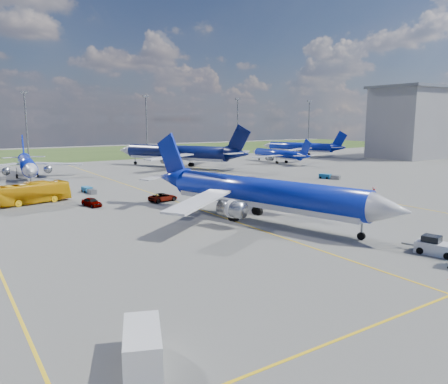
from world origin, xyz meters
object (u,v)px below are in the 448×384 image
service_car_a (92,202)px  baggage_tug_e (329,177)px  main_airliner (262,221)px  pushback_tug (436,247)px  bg_jet_ne (278,163)px  bg_jet_ene (300,156)px  service_van (142,346)px  bg_jet_nnw (28,179)px  service_car_b (163,197)px  baggage_tug_c (89,190)px  service_car_c (252,180)px  bg_jet_n (177,167)px  apron_bus (30,193)px  warning_post (374,196)px  baggage_tug_w (327,192)px

service_car_a → baggage_tug_e: size_ratio=0.83×
service_car_a → main_airliner: bearing=-67.4°
pushback_tug → bg_jet_ne: bearing=45.4°
bg_jet_ene → service_van: bg_jet_ene is taller
baggage_tug_e → bg_jet_nnw: bearing=125.9°
service_car_b → baggage_tug_c: bearing=17.0°
service_car_a → service_van: bearing=-116.5°
service_car_a → service_car_b: (11.72, -2.30, -0.01)m
bg_jet_ene → pushback_tug: (-76.62, -102.44, 0.78)m
main_airliner → service_car_c: 37.64m
bg_jet_n → bg_jet_ene: 60.98m
bg_jet_n → service_car_c: bearing=59.4°
service_van → apron_bus: (3.53, 56.11, 0.75)m
warning_post → bg_jet_ene: bearing=53.7°
bg_jet_nnw → service_car_c: size_ratio=8.53×
warning_post → baggage_tug_e: warning_post is taller
bg_jet_ne → service_car_a: (-73.16, -39.70, 0.74)m
warning_post → apron_bus: size_ratio=0.23×
bg_jet_n → bg_jet_ne: bg_jet_n is taller
service_car_a → service_car_c: (38.34, 7.48, -0.11)m
service_car_c → bg_jet_n: bearing=121.3°
pushback_tug → baggage_tug_w: pushback_tug is taller
bg_jet_n → pushback_tug: 93.04m
bg_jet_nnw → service_car_a: (2.71, -42.27, 0.74)m
service_car_a → bg_jet_ene: bearing=16.6°
warning_post → baggage_tug_w: 11.46m
bg_jet_nnw → service_car_b: bearing=-65.5°
bg_jet_nnw → baggage_tug_w: bg_jet_nnw is taller
bg_jet_nnw → bg_jet_ne: bearing=4.6°
main_airliner → baggage_tug_w: (23.81, 10.27, 0.55)m
service_car_a → service_car_c: bearing=-2.1°
pushback_tug → baggage_tug_c: (-19.16, 59.36, -0.28)m
bg_jet_nnw → baggage_tug_e: size_ratio=7.15×
main_airliner → service_car_c: bearing=40.5°
baggage_tug_e → service_car_c: bearing=144.6°
bg_jet_nnw → pushback_tug: size_ratio=6.37×
warning_post → main_airliner: main_airliner is taller
warning_post → pushback_tug: (-16.82, -21.03, -0.72)m
service_van → baggage_tug_c: size_ratio=1.00×
apron_bus → service_car_a: apron_bus is taller
service_car_a → baggage_tug_c: size_ratio=0.89×
bg_jet_n → bg_jet_ne: size_ratio=1.52×
baggage_tug_w → baggage_tug_c: size_ratio=1.11×
service_van → service_car_b: 51.38m
bg_jet_ne → apron_bus: bearing=23.1°
bg_jet_nnw → bg_jet_n: (42.02, 3.73, 0.00)m
service_car_c → service_car_b: bearing=-127.0°
bg_jet_ene → apron_bus: (-107.21, -48.95, 1.81)m
apron_bus → service_car_a: bearing=-146.8°
bg_jet_nnw → bg_jet_ene: size_ratio=1.00×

